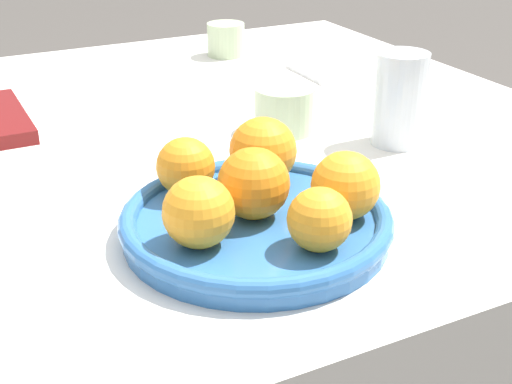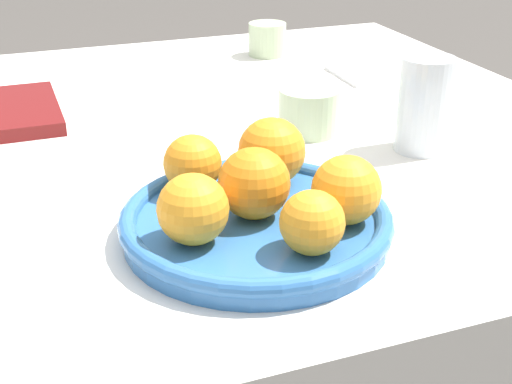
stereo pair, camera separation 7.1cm
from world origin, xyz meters
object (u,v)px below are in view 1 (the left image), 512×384
Objects in this scene: orange_3 at (320,220)px; orange_1 at (254,183)px; water_glass at (400,99)px; cup_0 at (226,39)px; orange_4 at (186,166)px; napkin at (330,70)px; fruit_platter at (256,222)px; cup_2 at (285,109)px; orange_5 at (199,212)px; orange_0 at (346,186)px; orange_2 at (263,151)px.

orange_1 is at bearing 106.08° from orange_3.
cup_0 is (-0.01, 0.52, -0.03)m from water_glass.
orange_4 reaches higher than napkin.
water_glass reaches higher than orange_3.
orange_1 reaches higher than orange_4.
water_glass is (0.28, 0.14, 0.05)m from fruit_platter.
water_glass reaches higher than orange_4.
cup_2 is 0.67× the size of napkin.
orange_1 is at bearing 22.07° from orange_5.
orange_2 is (-0.03, 0.11, 0.00)m from orange_0.
napkin is at bearing 59.04° from orange_0.
orange_1 is 0.08m from orange_5.
water_glass reaches higher than orange_5.
orange_4 is at bearing 134.77° from orange_0.
fruit_platter is 0.32m from water_glass.
orange_2 reaches higher than cup_2.
orange_4 is (-0.12, 0.12, -0.00)m from orange_0.
cup_2 is (-0.10, -0.41, 0.00)m from cup_0.
water_glass is (0.24, 0.07, 0.00)m from orange_2.
cup_0 reaches higher than napkin.
cup_2 is at bearing 38.22° from orange_4.
water_glass is at bearing 41.84° from orange_0.
orange_3 is 0.37m from cup_2.
orange_5 is at bearing -132.70° from napkin.
cup_0 is (0.22, 0.59, -0.03)m from orange_2.
orange_0 is (0.08, -0.04, 0.04)m from fruit_platter.
orange_0 is at bearing 37.34° from orange_3.
cup_2 is at bearing 66.08° from orange_3.
fruit_platter is 0.10m from orange_2.
orange_5 is 0.37m from cup_2.
orange_1 is 0.97× the size of orange_2.
orange_2 is (0.05, 0.07, 0.00)m from orange_1.
cup_0 is at bearing 122.08° from napkin.
cup_2 is at bearing 54.74° from orange_2.
orange_0 is 0.17m from orange_4.
orange_4 is at bearing -118.33° from cup_0.
orange_3 is 0.11m from orange_5.
orange_3 is at bearing -73.92° from orange_1.
water_glass is 0.99× the size of napkin.
water_glass is 1.74× the size of cup_0.
orange_0 is 0.95× the size of orange_1.
orange_1 is at bearing -124.81° from cup_2.
orange_3 is 0.72× the size of cup_2.
water_glass is (0.33, 0.06, 0.01)m from orange_4.
orange_5 is (-0.15, 0.01, -0.00)m from orange_0.
cup_0 is at bearing 91.65° from water_glass.
orange_3 is 0.49× the size of water_glass.
orange_4 is at bearing -169.63° from water_glass.
orange_4 reaches higher than fruit_platter.
orange_4 is (-0.09, 0.01, -0.01)m from orange_2.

